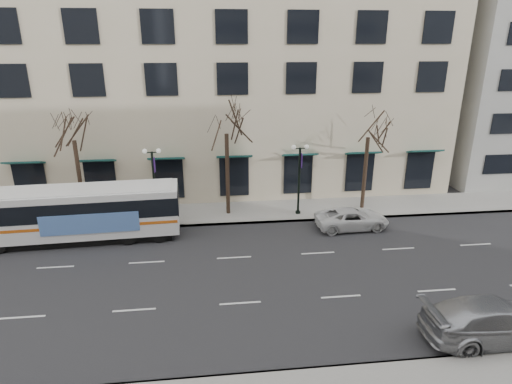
{
  "coord_description": "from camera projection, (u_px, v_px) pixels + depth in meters",
  "views": [
    {
      "loc": [
        -1.2,
        -19.87,
        12.0
      ],
      "look_at": [
        1.29,
        2.35,
        4.0
      ],
      "focal_mm": 30.0,
      "sensor_mm": 36.0,
      "label": 1
    }
  ],
  "objects": [
    {
      "name": "tree_far_left",
      "position": [
        72.0,
        126.0,
        27.69
      ],
      "size": [
        3.6,
        3.6,
        8.34
      ],
      "color": "black",
      "rests_on": "ground"
    },
    {
      "name": "white_pickup",
      "position": [
        352.0,
        218.0,
        28.64
      ],
      "size": [
        4.98,
        2.47,
        1.36
      ],
      "primitive_type": "imported",
      "rotation": [
        0.0,
        0.0,
        1.61
      ],
      "color": "silver",
      "rests_on": "ground"
    },
    {
      "name": "building_hotel",
      "position": [
        196.0,
        39.0,
        38.16
      ],
      "size": [
        40.0,
        20.0,
        24.0
      ],
      "primitive_type": "cube",
      "color": "#C3B795",
      "rests_on": "ground"
    },
    {
      "name": "ground",
      "position": [
        237.0,
        278.0,
        22.77
      ],
      "size": [
        160.0,
        160.0,
        0.0
      ],
      "primitive_type": "plane",
      "color": "black",
      "rests_on": "ground"
    },
    {
      "name": "tree_far_mid",
      "position": [
        226.0,
        120.0,
        28.67
      ],
      "size": [
        3.6,
        3.6,
        8.55
      ],
      "color": "black",
      "rests_on": "ground"
    },
    {
      "name": "sidewalk_far",
      "position": [
        296.0,
        210.0,
        31.69
      ],
      "size": [
        80.0,
        4.0,
        0.15
      ],
      "primitive_type": "cube",
      "color": "gray",
      "rests_on": "ground"
    },
    {
      "name": "lamp_post_right",
      "position": [
        299.0,
        176.0,
        29.97
      ],
      "size": [
        1.22,
        0.45,
        5.21
      ],
      "color": "black",
      "rests_on": "ground"
    },
    {
      "name": "silver_car",
      "position": [
        495.0,
        321.0,
        17.91
      ],
      "size": [
        6.15,
        2.5,
        1.78
      ],
      "primitive_type": "imported",
      "rotation": [
        0.0,
        0.0,
        1.57
      ],
      "color": "#989A9F",
      "rests_on": "ground"
    },
    {
      "name": "city_bus",
      "position": [
        78.0,
        212.0,
        26.57
      ],
      "size": [
        12.71,
        3.36,
        3.41
      ],
      "rotation": [
        0.0,
        0.0,
        0.05
      ],
      "color": "white",
      "rests_on": "ground"
    },
    {
      "name": "tree_far_right",
      "position": [
        369.0,
        124.0,
        29.89
      ],
      "size": [
        3.6,
        3.6,
        8.06
      ],
      "color": "black",
      "rests_on": "ground"
    },
    {
      "name": "lamp_post_left",
      "position": [
        154.0,
        181.0,
        28.92
      ],
      "size": [
        1.22,
        0.45,
        5.21
      ],
      "color": "black",
      "rests_on": "ground"
    }
  ]
}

